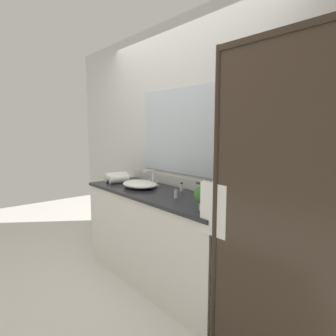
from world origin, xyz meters
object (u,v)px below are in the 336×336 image
faucet (152,180)px  soap_dish (228,202)px  sink_basin (140,184)px  rolled_towel_middle (119,179)px  potted_plant (205,196)px  amenity_bottle_shampoo (176,194)px  rolled_towel_near_edge (116,177)px  amenity_bottle_conditioner (182,187)px

faucet → soap_dish: 1.00m
sink_basin → rolled_towel_middle: size_ratio=1.92×
potted_plant → amenity_bottle_shampoo: (-0.43, 0.09, -0.07)m
sink_basin → faucet: size_ratio=2.34×
faucet → potted_plant: bearing=-15.2°
potted_plant → soap_dish: (-0.01, 0.29, -0.09)m
faucet → rolled_towel_near_edge: 0.50m
amenity_bottle_conditioner → rolled_towel_middle: size_ratio=0.39×
amenity_bottle_conditioner → rolled_towel_middle: 0.80m
potted_plant → soap_dish: potted_plant is taller
soap_dish → amenity_bottle_shampoo: amenity_bottle_shampoo is taller
rolled_towel_middle → sink_basin: bearing=5.6°
faucet → soap_dish: size_ratio=1.76×
sink_basin → amenity_bottle_shampoo: size_ratio=5.11×
amenity_bottle_shampoo → rolled_towel_middle: bearing=-179.1°
sink_basin → amenity_bottle_conditioner: (0.40, 0.22, 0.00)m
sink_basin → faucet: 0.16m
amenity_bottle_conditioner → rolled_towel_near_edge: bearing=-165.3°
soap_dish → rolled_towel_near_edge: (-1.47, -0.19, 0.04)m
amenity_bottle_shampoo → amenity_bottle_conditioner: bearing=127.9°
soap_dish → rolled_towel_middle: 1.37m
potted_plant → rolled_towel_middle: bearing=176.9°
potted_plant → amenity_bottle_conditioner: (-0.61, 0.33, -0.07)m
faucet → amenity_bottle_conditioner: bearing=7.9°
sink_basin → amenity_bottle_conditioner: amenity_bottle_conditioner is taller
sink_basin → amenity_bottle_shampoo: bearing=-2.0°
sink_basin → soap_dish: bearing=10.2°
faucet → potted_plant: 1.05m
rolled_towel_middle → potted_plant: bearing=-3.1°
soap_dish → amenity_bottle_shampoo: size_ratio=1.24×
potted_plant → rolled_towel_near_edge: bearing=176.1°
rolled_towel_near_edge → amenity_bottle_conditioner: bearing=14.7°
faucet → rolled_towel_near_edge: faucet is taller
sink_basin → rolled_towel_middle: bearing=-174.4°
amenity_bottle_shampoo → amenity_bottle_conditioner: amenity_bottle_conditioner is taller
sink_basin → potted_plant: size_ratio=2.19×
sink_basin → amenity_bottle_conditioner: bearing=28.8°
soap_dish → amenity_bottle_conditioner: amenity_bottle_conditioner is taller
amenity_bottle_shampoo → rolled_towel_middle: rolled_towel_middle is taller
sink_basin → rolled_towel_near_edge: bearing=-178.9°
potted_plant → rolled_towel_near_edge: potted_plant is taller
rolled_towel_near_edge → sink_basin: bearing=1.1°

